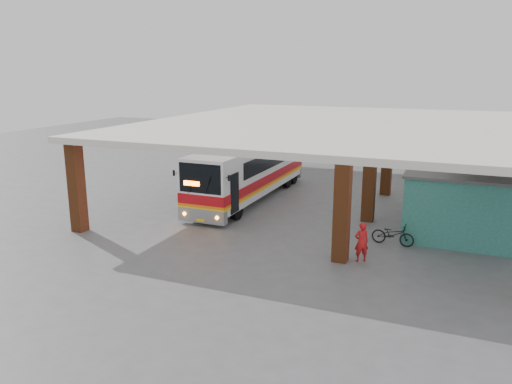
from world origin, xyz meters
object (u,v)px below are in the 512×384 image
at_px(coach_bus, 250,170).
at_px(red_chair, 420,194).
at_px(motorcycle, 393,234).
at_px(pedestrian, 361,242).

xyz_separation_m(coach_bus, red_chair, (9.45, 3.78, -1.43)).
height_order(motorcycle, pedestrian, pedestrian).
bearing_deg(red_chair, motorcycle, -72.97).
bearing_deg(pedestrian, red_chair, -128.49).
xyz_separation_m(coach_bus, pedestrian, (8.15, -7.51, -0.96)).
distance_m(motorcycle, pedestrian, 2.66).
xyz_separation_m(motorcycle, red_chair, (0.38, 8.81, -0.14)).
distance_m(coach_bus, red_chair, 10.28).
bearing_deg(coach_bus, motorcycle, -28.82).
distance_m(coach_bus, motorcycle, 10.45).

